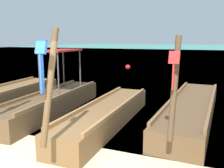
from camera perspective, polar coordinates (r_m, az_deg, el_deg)
name	(u,v)px	position (r m, az deg, el deg)	size (l,w,h in m)	color
ground	(52,167)	(5.42, -13.64, -17.99)	(120.00, 120.00, 0.00)	beige
sea_water	(202,50)	(65.13, 19.96, 7.39)	(120.00, 120.00, 0.00)	#2DB29E
longtail_boat_pink_ribbon	(7,96)	(10.58, -22.93, -2.64)	(1.68, 5.95, 2.54)	brown
longtail_boat_turquoise_ribbon	(52,102)	(8.94, -13.53, -3.99)	(1.40, 5.95, 2.57)	brown
longtail_boat_blue_ribbon	(107,115)	(7.47, -1.21, -7.07)	(1.12, 5.82, 2.76)	brown
longtail_boat_red_ribbon	(192,109)	(8.57, 17.71, -5.42)	(1.49, 6.90, 2.62)	brown
mooring_buoy_far	(128,67)	(21.02, 3.64, 3.86)	(0.42, 0.42, 0.42)	red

